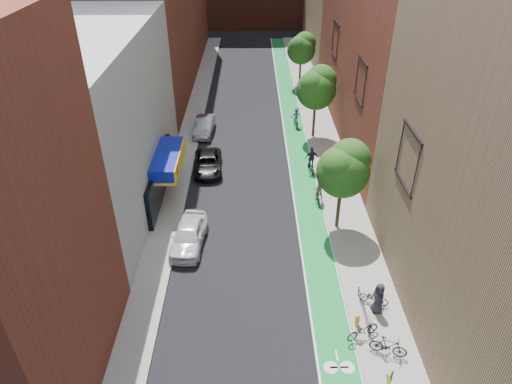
{
  "coord_description": "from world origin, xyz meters",
  "views": [
    {
      "loc": [
        -0.09,
        -14.68,
        18.76
      ],
      "look_at": [
        0.17,
        12.17,
        1.5
      ],
      "focal_mm": 32.0,
      "sensor_mm": 36.0,
      "label": 1
    }
  ],
  "objects_px": {
    "cyclist_lane_mid": "(311,163)",
    "cyclist_lane_far": "(296,119)",
    "parked_car_white": "(189,235)",
    "parked_car_silver": "(204,126)",
    "pedestrian": "(379,298)",
    "fire_hydrant": "(357,320)",
    "cyclist_lane_near": "(318,193)",
    "parked_car_black": "(208,163)"
  },
  "relations": [
    {
      "from": "cyclist_lane_far",
      "to": "pedestrian",
      "type": "relative_size",
      "value": 1.04
    },
    {
      "from": "parked_car_black",
      "to": "cyclist_lane_far",
      "type": "distance_m",
      "value": 11.63
    },
    {
      "from": "cyclist_lane_mid",
      "to": "pedestrian",
      "type": "relative_size",
      "value": 1.17
    },
    {
      "from": "cyclist_lane_mid",
      "to": "cyclist_lane_far",
      "type": "height_order",
      "value": "cyclist_lane_mid"
    },
    {
      "from": "pedestrian",
      "to": "fire_hydrant",
      "type": "distance_m",
      "value": 1.66
    },
    {
      "from": "parked_car_black",
      "to": "cyclist_lane_near",
      "type": "bearing_deg",
      "value": -33.41
    },
    {
      "from": "pedestrian",
      "to": "parked_car_black",
      "type": "bearing_deg",
      "value": -160.12
    },
    {
      "from": "cyclist_lane_far",
      "to": "cyclist_lane_mid",
      "type": "bearing_deg",
      "value": 84.85
    },
    {
      "from": "cyclist_lane_mid",
      "to": "pedestrian",
      "type": "xyz_separation_m",
      "value": [
        1.84,
        -15.13,
        0.23
      ]
    },
    {
      "from": "cyclist_lane_mid",
      "to": "cyclist_lane_far",
      "type": "distance_m",
      "value": 8.87
    },
    {
      "from": "parked_car_black",
      "to": "parked_car_silver",
      "type": "height_order",
      "value": "parked_car_silver"
    },
    {
      "from": "pedestrian",
      "to": "fire_hydrant",
      "type": "height_order",
      "value": "pedestrian"
    },
    {
      "from": "parked_car_silver",
      "to": "fire_hydrant",
      "type": "xyz_separation_m",
      "value": [
        9.9,
        -23.44,
        -0.24
      ]
    },
    {
      "from": "parked_car_black",
      "to": "pedestrian",
      "type": "xyz_separation_m",
      "value": [
        10.23,
        -15.45,
        0.42
      ]
    },
    {
      "from": "cyclist_lane_mid",
      "to": "pedestrian",
      "type": "bearing_deg",
      "value": 85.77
    },
    {
      "from": "cyclist_lane_mid",
      "to": "cyclist_lane_far",
      "type": "relative_size",
      "value": 1.13
    },
    {
      "from": "parked_car_silver",
      "to": "fire_hydrant",
      "type": "distance_m",
      "value": 25.45
    },
    {
      "from": "parked_car_black",
      "to": "parked_car_silver",
      "type": "distance_m",
      "value": 7.1
    },
    {
      "from": "pedestrian",
      "to": "cyclist_lane_mid",
      "type": "bearing_deg",
      "value": 173.31
    },
    {
      "from": "parked_car_white",
      "to": "parked_car_black",
      "type": "xyz_separation_m",
      "value": [
        0.46,
        9.62,
        -0.14
      ]
    },
    {
      "from": "cyclist_lane_far",
      "to": "pedestrian",
      "type": "height_order",
      "value": "pedestrian"
    },
    {
      "from": "cyclist_lane_mid",
      "to": "fire_hydrant",
      "type": "distance_m",
      "value": 16.09
    },
    {
      "from": "pedestrian",
      "to": "fire_hydrant",
      "type": "xyz_separation_m",
      "value": [
        -1.24,
        -0.94,
        -0.57
      ]
    },
    {
      "from": "cyclist_lane_near",
      "to": "cyclist_lane_far",
      "type": "bearing_deg",
      "value": -91.09
    },
    {
      "from": "cyclist_lane_near",
      "to": "fire_hydrant",
      "type": "height_order",
      "value": "cyclist_lane_near"
    },
    {
      "from": "parked_car_black",
      "to": "parked_car_silver",
      "type": "relative_size",
      "value": 1.05
    },
    {
      "from": "parked_car_white",
      "to": "cyclist_lane_far",
      "type": "bearing_deg",
      "value": 70.03
    },
    {
      "from": "parked_car_white",
      "to": "parked_car_silver",
      "type": "xyz_separation_m",
      "value": [
        -0.45,
        16.66,
        -0.06
      ]
    },
    {
      "from": "fire_hydrant",
      "to": "parked_car_white",
      "type": "bearing_deg",
      "value": 144.34
    },
    {
      "from": "parked_car_white",
      "to": "parked_car_black",
      "type": "height_order",
      "value": "parked_car_white"
    },
    {
      "from": "parked_car_black",
      "to": "cyclist_lane_mid",
      "type": "height_order",
      "value": "cyclist_lane_mid"
    },
    {
      "from": "cyclist_lane_far",
      "to": "pedestrian",
      "type": "bearing_deg",
      "value": 87.24
    },
    {
      "from": "cyclist_lane_near",
      "to": "cyclist_lane_far",
      "type": "xyz_separation_m",
      "value": [
        -0.49,
        13.32,
        0.02
      ]
    },
    {
      "from": "pedestrian",
      "to": "parked_car_silver",
      "type": "bearing_deg",
      "value": -167.27
    },
    {
      "from": "cyclist_lane_near",
      "to": "cyclist_lane_far",
      "type": "relative_size",
      "value": 0.99
    },
    {
      "from": "parked_car_black",
      "to": "parked_car_white",
      "type": "bearing_deg",
      "value": -96.44
    },
    {
      "from": "cyclist_lane_near",
      "to": "cyclist_lane_far",
      "type": "height_order",
      "value": "cyclist_lane_far"
    },
    {
      "from": "parked_car_white",
      "to": "cyclist_lane_mid",
      "type": "bearing_deg",
      "value": 51.17
    },
    {
      "from": "parked_car_white",
      "to": "fire_hydrant",
      "type": "xyz_separation_m",
      "value": [
        9.45,
        -6.78,
        -0.29
      ]
    },
    {
      "from": "parked_car_white",
      "to": "cyclist_lane_mid",
      "type": "relative_size",
      "value": 2.15
    },
    {
      "from": "parked_car_silver",
      "to": "pedestrian",
      "type": "xyz_separation_m",
      "value": [
        11.14,
        -22.5,
        0.34
      ]
    },
    {
      "from": "parked_car_white",
      "to": "pedestrian",
      "type": "height_order",
      "value": "pedestrian"
    }
  ]
}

